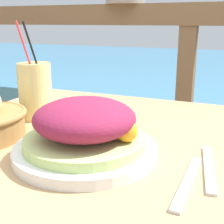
# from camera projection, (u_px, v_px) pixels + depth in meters

# --- Properties ---
(patio_table) EXTENTS (0.90, 0.88, 0.76)m
(patio_table) POSITION_uv_depth(u_px,v_px,m) (110.00, 199.00, 0.65)
(patio_table) COLOR tan
(patio_table) RESTS_ON ground_plane
(railing_fence) EXTENTS (2.80, 0.08, 1.07)m
(railing_fence) POSITION_uv_depth(u_px,v_px,m) (186.00, 68.00, 1.35)
(railing_fence) COLOR brown
(railing_fence) RESTS_ON ground_plane
(sea_backdrop) EXTENTS (12.00, 4.00, 0.51)m
(sea_backdrop) POSITION_uv_depth(u_px,v_px,m) (221.00, 86.00, 3.71)
(sea_backdrop) COLOR teal
(sea_backdrop) RESTS_ON ground_plane
(salad_plate) EXTENTS (0.27, 0.27, 0.11)m
(salad_plate) POSITION_uv_depth(u_px,v_px,m) (85.00, 132.00, 0.58)
(salad_plate) COLOR silver
(salad_plate) RESTS_ON patio_table
(drink_glass) EXTENTS (0.08, 0.08, 0.25)m
(drink_glass) POSITION_uv_depth(u_px,v_px,m) (35.00, 91.00, 0.80)
(drink_glass) COLOR #DBCC7F
(drink_glass) RESTS_ON patio_table
(fork) EXTENTS (0.02, 0.18, 0.00)m
(fork) POSITION_uv_depth(u_px,v_px,m) (188.00, 182.00, 0.49)
(fork) COLOR silver
(fork) RESTS_ON patio_table
(knife) EXTENTS (0.04, 0.18, 0.00)m
(knife) POSITION_uv_depth(u_px,v_px,m) (209.00, 168.00, 0.54)
(knife) COLOR silver
(knife) RESTS_ON patio_table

